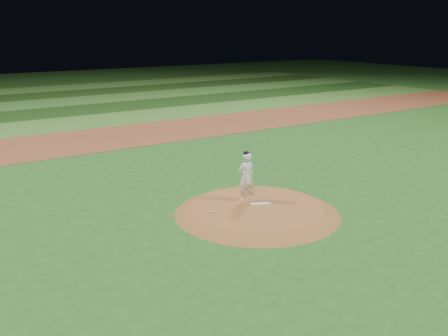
{
  "coord_description": "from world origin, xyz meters",
  "views": [
    {
      "loc": [
        -9.53,
        -12.41,
        5.99
      ],
      "look_at": [
        0.0,
        2.0,
        1.1
      ],
      "focal_mm": 40.0,
      "sensor_mm": 36.0,
      "label": 1
    }
  ],
  "objects_px": {
    "pitchers_mound": "(257,210)",
    "rosin_bag": "(211,212)",
    "pitcher_on_mound": "(246,176)",
    "pitching_rubber": "(261,204)"
  },
  "relations": [
    {
      "from": "pitchers_mound",
      "to": "pitcher_on_mound",
      "type": "height_order",
      "value": "pitcher_on_mound"
    },
    {
      "from": "pitching_rubber",
      "to": "pitcher_on_mound",
      "type": "bearing_deg",
      "value": 129.74
    },
    {
      "from": "pitchers_mound",
      "to": "rosin_bag",
      "type": "xyz_separation_m",
      "value": [
        -1.59,
        0.33,
        0.15
      ]
    },
    {
      "from": "pitching_rubber",
      "to": "rosin_bag",
      "type": "distance_m",
      "value": 1.82
    },
    {
      "from": "pitchers_mound",
      "to": "pitching_rubber",
      "type": "height_order",
      "value": "pitching_rubber"
    },
    {
      "from": "pitchers_mound",
      "to": "pitcher_on_mound",
      "type": "distance_m",
      "value": 1.2
    },
    {
      "from": "pitchers_mound",
      "to": "pitcher_on_mound",
      "type": "xyz_separation_m",
      "value": [
        0.04,
        0.69,
        0.98
      ]
    },
    {
      "from": "pitchers_mound",
      "to": "pitching_rubber",
      "type": "bearing_deg",
      "value": 22.78
    },
    {
      "from": "pitching_rubber",
      "to": "rosin_bag",
      "type": "relative_size",
      "value": 6.35
    },
    {
      "from": "pitchers_mound",
      "to": "rosin_bag",
      "type": "height_order",
      "value": "rosin_bag"
    }
  ]
}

